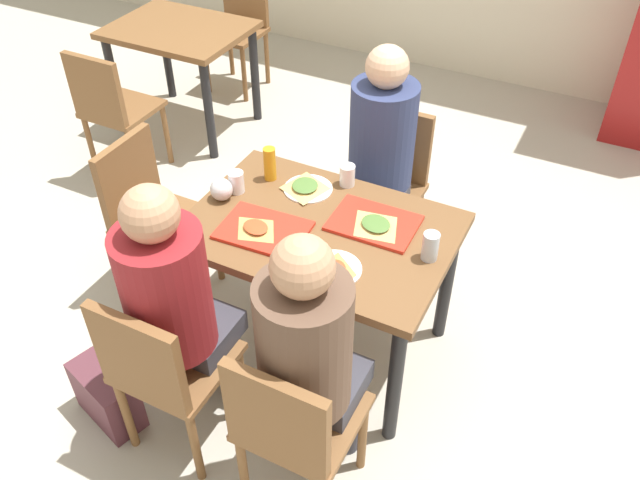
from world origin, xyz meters
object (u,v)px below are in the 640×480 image
at_px(paper_plate_near_edge, 334,269).
at_px(foil_bundle, 221,189).
at_px(person_in_brown_jacket, 310,351).
at_px(condiment_bottle, 270,164).
at_px(person_in_red, 175,298).
at_px(plastic_cup_a, 347,175).
at_px(main_table, 320,245).
at_px(plastic_cup_b, 288,267).
at_px(pizza_slice_b, 376,225).
at_px(background_table, 181,45).
at_px(background_chair_far, 240,22).
at_px(handbag, 107,395).
at_px(chair_far_side, 386,178).
at_px(chair_near_right, 292,425).
at_px(soda_can, 430,246).
at_px(pizza_slice_a, 256,228).
at_px(chair_left_end, 149,208).
at_px(tray_red_near, 263,230).
at_px(plastic_cup_c, 236,182).
at_px(tray_red_far, 374,223).
at_px(pizza_slice_d, 335,271).
at_px(paper_plate_center, 308,189).
at_px(pizza_slice_c, 305,186).
at_px(person_far_side, 379,151).
at_px(chair_near_left, 162,368).

height_order(paper_plate_near_edge, foil_bundle, foil_bundle).
height_order(person_in_brown_jacket, condiment_bottle, person_in_brown_jacket).
relative_size(person_in_red, plastic_cup_a, 12.70).
relative_size(main_table, plastic_cup_b, 11.15).
relative_size(pizza_slice_b, background_table, 0.27).
xyz_separation_m(foil_bundle, background_chair_far, (-1.32, 2.20, -0.28)).
distance_m(plastic_cup_b, handbag, 1.03).
distance_m(chair_far_side, plastic_cup_b, 1.13).
relative_size(chair_near_right, soda_can, 7.05).
xyz_separation_m(person_in_brown_jacket, pizza_slice_a, (-0.50, 0.47, 0.01)).
bearing_deg(chair_near_right, pizza_slice_a, 129.03).
bearing_deg(chair_left_end, main_table, 0.00).
relative_size(tray_red_near, plastic_cup_c, 3.60).
distance_m(main_table, person_in_red, 0.70).
height_order(chair_far_side, foil_bundle, chair_far_side).
bearing_deg(main_table, person_in_red, -113.91).
xyz_separation_m(plastic_cup_c, handbag, (-0.18, -0.84, -0.64)).
bearing_deg(person_in_red, tray_red_near, 80.39).
height_order(tray_red_far, pizza_slice_d, pizza_slice_d).
bearing_deg(pizza_slice_b, plastic_cup_b, -114.17).
bearing_deg(pizza_slice_a, chair_left_end, 167.85).
xyz_separation_m(condiment_bottle, handbag, (-0.27, -1.00, -0.67)).
distance_m(pizza_slice_a, plastic_cup_a, 0.52).
bearing_deg(plastic_cup_b, paper_plate_center, 109.88).
height_order(pizza_slice_a, pizza_slice_d, pizza_slice_a).
relative_size(main_table, condiment_bottle, 6.97).
height_order(pizza_slice_c, background_table, pizza_slice_c).
relative_size(pizza_slice_a, pizza_slice_d, 0.97).
relative_size(pizza_slice_b, soda_can, 1.98).
distance_m(main_table, plastic_cup_c, 0.47).
bearing_deg(pizza_slice_c, handbag, -114.37).
xyz_separation_m(tray_red_near, background_table, (-1.60, 1.59, -0.13)).
xyz_separation_m(person_in_red, soda_can, (0.75, 0.65, 0.04)).
xyz_separation_m(person_in_brown_jacket, background_table, (-2.07, 2.08, -0.14)).
bearing_deg(tray_red_near, person_far_side, 75.67).
bearing_deg(pizza_slice_b, pizza_slice_d, -95.53).
height_order(person_far_side, paper_plate_center, person_far_side).
xyz_separation_m(chair_near_left, background_table, (-1.51, 2.22, 0.10)).
bearing_deg(chair_left_end, pizza_slice_d, -11.84).
xyz_separation_m(plastic_cup_c, background_table, (-1.35, 1.39, -0.17)).
bearing_deg(pizza_slice_a, person_far_side, 74.43).
height_order(chair_left_end, soda_can, chair_left_end).
xyz_separation_m(pizza_slice_b, foil_bundle, (-0.69, -0.11, 0.03)).
xyz_separation_m(main_table, tray_red_far, (0.20, 0.12, 0.11)).
bearing_deg(condiment_bottle, background_table, 139.05).
relative_size(person_in_brown_jacket, background_table, 1.41).
height_order(person_far_side, tray_red_near, person_far_side).
bearing_deg(background_chair_far, pizza_slice_a, -56.11).
xyz_separation_m(person_in_red, tray_red_near, (0.08, 0.49, -0.01)).
bearing_deg(person_in_red, condiment_bottle, 95.68).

